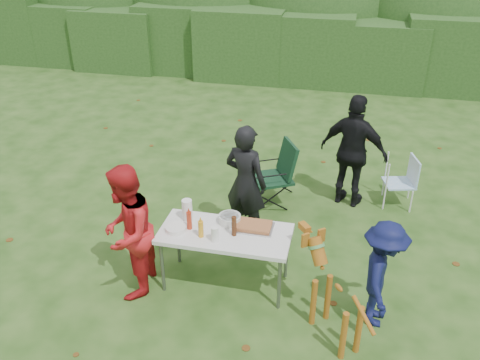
% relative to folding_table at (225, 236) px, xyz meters
% --- Properties ---
extents(ground, '(80.00, 80.00, 0.00)m').
position_rel_folding_table_xyz_m(ground, '(0.08, 0.24, -0.69)').
color(ground, '#1E4211').
extents(hedge_row, '(22.00, 1.40, 1.70)m').
position_rel_folding_table_xyz_m(hedge_row, '(0.08, 8.24, 0.16)').
color(hedge_row, '#23471C').
rests_on(hedge_row, ground).
extents(shrub_backdrop, '(20.00, 2.60, 3.20)m').
position_rel_folding_table_xyz_m(shrub_backdrop, '(0.08, 9.84, 0.91)').
color(shrub_backdrop, '#3D6628').
rests_on(shrub_backdrop, ground).
extents(folding_table, '(1.50, 0.70, 0.74)m').
position_rel_folding_table_xyz_m(folding_table, '(0.00, 0.00, 0.00)').
color(folding_table, silver).
rests_on(folding_table, ground).
extents(person_cook, '(0.68, 0.55, 1.62)m').
position_rel_folding_table_xyz_m(person_cook, '(0.01, 1.06, 0.12)').
color(person_cook, black).
rests_on(person_cook, ground).
extents(person_red_jacket, '(0.69, 0.85, 1.61)m').
position_rel_folding_table_xyz_m(person_red_jacket, '(-1.04, -0.34, 0.12)').
color(person_red_jacket, red).
rests_on(person_red_jacket, ground).
extents(person_black_puffy, '(1.08, 0.72, 1.71)m').
position_rel_folding_table_xyz_m(person_black_puffy, '(1.36, 2.23, 0.17)').
color(person_black_puffy, black).
rests_on(person_black_puffy, ground).
extents(child, '(0.48, 0.82, 1.25)m').
position_rel_folding_table_xyz_m(child, '(1.74, -0.23, -0.06)').
color(child, '#0E133E').
rests_on(child, ground).
extents(dog, '(1.00, 1.09, 1.01)m').
position_rel_folding_table_xyz_m(dog, '(1.31, -0.58, -0.18)').
color(dog, '#965818').
rests_on(dog, ground).
extents(camping_chair, '(0.84, 0.84, 1.00)m').
position_rel_folding_table_xyz_m(camping_chair, '(0.22, 1.93, -0.19)').
color(camping_chair, '#12341F').
rests_on(camping_chair, ground).
extents(lawn_chair, '(0.56, 0.56, 0.77)m').
position_rel_folding_table_xyz_m(lawn_chair, '(2.07, 2.36, -0.30)').
color(lawn_chair, '#5CA8E5').
rests_on(lawn_chair, ground).
extents(food_tray, '(0.45, 0.30, 0.02)m').
position_rel_folding_table_xyz_m(food_tray, '(0.30, 0.15, 0.06)').
color(food_tray, '#B7B7BA').
rests_on(food_tray, folding_table).
extents(focaccia_bread, '(0.40, 0.26, 0.04)m').
position_rel_folding_table_xyz_m(focaccia_bread, '(0.30, 0.15, 0.09)').
color(focaccia_bread, '#A16036').
rests_on(focaccia_bread, food_tray).
extents(mustard_bottle, '(0.06, 0.06, 0.20)m').
position_rel_folding_table_xyz_m(mustard_bottle, '(-0.24, -0.14, 0.15)').
color(mustard_bottle, orange).
rests_on(mustard_bottle, folding_table).
extents(ketchup_bottle, '(0.06, 0.06, 0.22)m').
position_rel_folding_table_xyz_m(ketchup_bottle, '(-0.42, -0.02, 0.16)').
color(ketchup_bottle, '#AD2F16').
rests_on(ketchup_bottle, folding_table).
extents(beer_bottle, '(0.06, 0.06, 0.24)m').
position_rel_folding_table_xyz_m(beer_bottle, '(0.11, -0.03, 0.17)').
color(beer_bottle, '#47230F').
rests_on(beer_bottle, folding_table).
extents(paper_towel_roll, '(0.12, 0.12, 0.26)m').
position_rel_folding_table_xyz_m(paper_towel_roll, '(-0.50, 0.16, 0.18)').
color(paper_towel_roll, white).
rests_on(paper_towel_roll, folding_table).
extents(cup_stack, '(0.08, 0.08, 0.18)m').
position_rel_folding_table_xyz_m(cup_stack, '(-0.07, -0.19, 0.14)').
color(cup_stack, white).
rests_on(cup_stack, folding_table).
extents(pasta_bowl, '(0.26, 0.26, 0.10)m').
position_rel_folding_table_xyz_m(pasta_bowl, '(0.01, 0.20, 0.10)').
color(pasta_bowl, silver).
rests_on(pasta_bowl, folding_table).
extents(plate_stack, '(0.24, 0.24, 0.05)m').
position_rel_folding_table_xyz_m(plate_stack, '(-0.56, -0.09, 0.08)').
color(plate_stack, white).
rests_on(plate_stack, folding_table).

